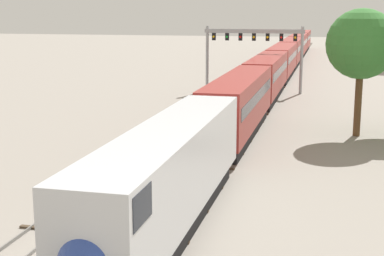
{
  "coord_description": "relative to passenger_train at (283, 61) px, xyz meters",
  "views": [
    {
      "loc": [
        8.87,
        -20.6,
        9.93
      ],
      "look_at": [
        1.0,
        12.0,
        3.0
      ],
      "focal_mm": 53.62,
      "sensor_mm": 36.0,
      "label": 1
    }
  ],
  "objects": [
    {
      "name": "trackside_tree_left",
      "position": [
        9.16,
        -38.46,
        4.67
      ],
      "size": [
        5.5,
        5.5,
        10.08
      ],
      "color": "brown",
      "rests_on": "ground"
    },
    {
      "name": "passenger_train",
      "position": [
        0.0,
        0.0,
        0.0
      ],
      "size": [
        3.04,
        141.96,
        4.8
      ],
      "color": "silver",
      "rests_on": "ground"
    },
    {
      "name": "track_near",
      "position": [
        -5.5,
        -24.69,
        -2.55
      ],
      "size": [
        2.6,
        160.0,
        0.16
      ],
      "color": "slate",
      "rests_on": "ground"
    },
    {
      "name": "track_main",
      "position": [
        0.0,
        -4.69,
        -2.55
      ],
      "size": [
        2.6,
        200.0,
        0.16
      ],
      "color": "slate",
      "rests_on": "ground"
    },
    {
      "name": "signal_gantry",
      "position": [
        -2.25,
        -15.69,
        3.33
      ],
      "size": [
        12.1,
        0.49,
        8.02
      ],
      "color": "#999BA0",
      "rests_on": "ground"
    },
    {
      "name": "ground_plane",
      "position": [
        -2.0,
        -64.69,
        -2.61
      ],
      "size": [
        400.0,
        400.0,
        0.0
      ],
      "primitive_type": "plane",
      "color": "gray"
    }
  ]
}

